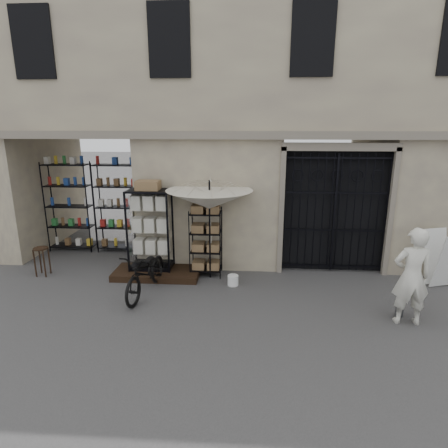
# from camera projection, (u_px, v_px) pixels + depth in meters

# --- Properties ---
(ground) EXTENTS (80.00, 80.00, 0.00)m
(ground) POSITION_uv_depth(u_px,v_px,m) (260.00, 311.00, 7.22)
(ground) COLOR black
(ground) RESTS_ON ground
(main_building) EXTENTS (14.00, 4.00, 9.00)m
(main_building) POSITION_uv_depth(u_px,v_px,m) (261.00, 84.00, 9.90)
(main_building) COLOR tan
(main_building) RESTS_ON ground
(shop_recess) EXTENTS (3.00, 1.70, 3.00)m
(shop_recess) POSITION_uv_depth(u_px,v_px,m) (87.00, 202.00, 9.82)
(shop_recess) COLOR black
(shop_recess) RESTS_ON ground
(shop_shelving) EXTENTS (2.70, 0.50, 2.50)m
(shop_shelving) POSITION_uv_depth(u_px,v_px,m) (94.00, 207.00, 10.37)
(shop_shelving) COLOR black
(shop_shelving) RESTS_ON ground
(iron_gate) EXTENTS (2.50, 0.21, 3.00)m
(iron_gate) POSITION_uv_depth(u_px,v_px,m) (333.00, 210.00, 8.91)
(iron_gate) COLOR black
(iron_gate) RESTS_ON ground
(step_platform) EXTENTS (2.00, 0.90, 0.15)m
(step_platform) POSITION_uv_depth(u_px,v_px,m) (157.00, 273.00, 8.85)
(step_platform) COLOR black
(step_platform) RESTS_ON ground
(display_cabinet) EXTENTS (1.00, 0.68, 2.05)m
(display_cabinet) POSITION_uv_depth(u_px,v_px,m) (151.00, 234.00, 8.77)
(display_cabinet) COLOR black
(display_cabinet) RESTS_ON step_platform
(wire_rack) EXTENTS (0.72, 0.52, 1.61)m
(wire_rack) POSITION_uv_depth(u_px,v_px,m) (206.00, 243.00, 8.77)
(wire_rack) COLOR black
(wire_rack) RESTS_ON ground
(market_umbrella) EXTENTS (2.19, 2.21, 2.76)m
(market_umbrella) POSITION_uv_depth(u_px,v_px,m) (209.00, 194.00, 8.29)
(market_umbrella) COLOR black
(market_umbrella) RESTS_ON ground
(white_bucket) EXTENTS (0.26, 0.26, 0.23)m
(white_bucket) POSITION_uv_depth(u_px,v_px,m) (233.00, 280.00, 8.35)
(white_bucket) COLOR white
(white_bucket) RESTS_ON ground
(bicycle) EXTENTS (0.78, 1.05, 1.84)m
(bicycle) POSITION_uv_depth(u_px,v_px,m) (148.00, 294.00, 7.96)
(bicycle) COLOR black
(bicycle) RESTS_ON ground
(wooden_stool) EXTENTS (0.35, 0.35, 0.68)m
(wooden_stool) POSITION_uv_depth(u_px,v_px,m) (42.00, 261.00, 8.84)
(wooden_stool) COLOR black
(wooden_stool) RESTS_ON ground
(steel_bollard) EXTENTS (0.18, 0.18, 0.78)m
(steel_bollard) POSITION_uv_depth(u_px,v_px,m) (401.00, 297.00, 6.93)
(steel_bollard) COLOR #545559
(steel_bollard) RESTS_ON ground
(shopkeeper) EXTENTS (0.67, 1.80, 0.43)m
(shopkeeper) POSITION_uv_depth(u_px,v_px,m) (405.00, 322.00, 6.82)
(shopkeeper) COLOR silver
(shopkeeper) RESTS_ON ground
(easel_sign) EXTENTS (0.75, 0.81, 1.22)m
(easel_sign) POSITION_uv_depth(u_px,v_px,m) (442.00, 259.00, 8.21)
(easel_sign) COLOR silver
(easel_sign) RESTS_ON ground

